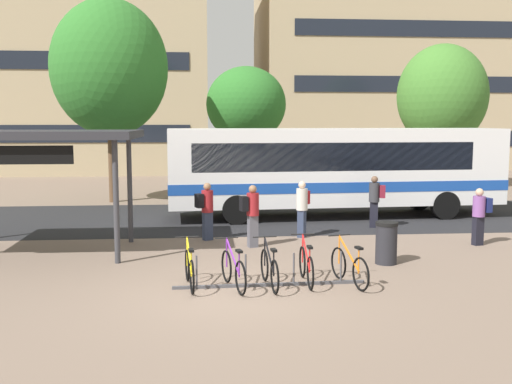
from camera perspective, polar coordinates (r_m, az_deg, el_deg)
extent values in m
plane|color=#7A6656|center=(12.23, -2.36, -9.65)|extent=(200.00, 200.00, 0.00)
cube|color=#232326|center=(21.43, -3.46, -2.49)|extent=(80.00, 7.20, 0.01)
cube|color=white|center=(21.72, 7.60, 2.49)|extent=(12.12, 3.20, 2.70)
cube|color=#1947A3|center=(21.77, 7.58, 0.79)|extent=(12.14, 3.22, 0.36)
cube|color=black|center=(23.71, 20.49, 5.22)|extent=(1.12, 2.35, 0.40)
cube|color=black|center=(24.00, 21.52, 3.13)|extent=(0.20, 2.19, 1.40)
cube|color=black|center=(22.81, 6.05, 3.74)|extent=(9.83, 0.60, 0.97)
cube|color=black|center=(20.41, 7.75, 3.36)|extent=(9.83, 0.60, 0.97)
cylinder|color=black|center=(24.17, 15.34, -0.47)|extent=(1.01, 0.35, 1.00)
cylinder|color=black|center=(22.09, 17.70, -1.22)|extent=(1.01, 0.35, 1.00)
cylinder|color=black|center=(22.31, -2.50, -0.83)|extent=(1.01, 0.35, 1.00)
cylinder|color=black|center=(20.04, -1.87, -1.70)|extent=(1.01, 0.35, 1.00)
cube|color=#47474C|center=(12.71, 1.33, -8.88)|extent=(4.10, 0.24, 0.06)
cylinder|color=#47474C|center=(12.50, -5.72, -7.66)|extent=(0.04, 0.04, 0.70)
cylinder|color=#47474C|center=(12.56, -1.00, -7.55)|extent=(0.04, 0.04, 0.70)
cylinder|color=#47474C|center=(12.71, 3.64, -7.40)|extent=(0.04, 0.04, 0.70)
cylinder|color=#47474C|center=(12.93, 8.15, -7.20)|extent=(0.04, 0.04, 0.70)
torus|color=black|center=(13.10, -6.61, -6.99)|extent=(0.13, 0.70, 0.70)
torus|color=black|center=(12.11, -6.17, -8.12)|extent=(0.13, 0.70, 0.70)
cube|color=yellow|center=(12.55, -6.43, -6.12)|extent=(0.14, 0.92, 0.58)
cylinder|color=yellow|center=(12.14, -6.23, -6.80)|extent=(0.03, 0.03, 0.55)
cube|color=black|center=(12.08, -6.24, -5.58)|extent=(0.13, 0.23, 0.05)
cylinder|color=yellow|center=(13.01, -6.62, -5.66)|extent=(0.04, 0.04, 0.65)
cylinder|color=black|center=(12.94, -6.64, -4.31)|extent=(0.52, 0.09, 0.03)
torus|color=black|center=(12.93, -2.85, -7.13)|extent=(0.21, 0.69, 0.70)
torus|color=black|center=(11.98, -1.48, -8.25)|extent=(0.21, 0.69, 0.70)
cube|color=#702893|center=(12.39, -2.23, -6.25)|extent=(0.25, 0.90, 0.58)
cylinder|color=#702893|center=(12.01, -1.63, -6.92)|extent=(0.04, 0.04, 0.55)
cube|color=black|center=(11.95, -1.64, -5.69)|extent=(0.15, 0.24, 0.05)
cylinder|color=#702893|center=(12.83, -2.83, -5.79)|extent=(0.04, 0.04, 0.65)
cylinder|color=black|center=(12.77, -2.84, -4.42)|extent=(0.51, 0.15, 0.03)
torus|color=black|center=(13.03, 0.82, -7.02)|extent=(0.12, 0.70, 0.70)
torus|color=black|center=(12.06, 1.81, -8.15)|extent=(0.12, 0.70, 0.70)
cube|color=black|center=(12.49, 1.28, -6.14)|extent=(0.13, 0.92, 0.58)
cylinder|color=black|center=(12.09, 1.71, -6.82)|extent=(0.03, 0.03, 0.55)
cube|color=black|center=(12.03, 1.71, -5.60)|extent=(0.12, 0.23, 0.05)
cylinder|color=black|center=(12.94, 0.84, -5.69)|extent=(0.04, 0.04, 0.65)
cylinder|color=black|center=(12.87, 0.84, -4.32)|extent=(0.52, 0.08, 0.03)
torus|color=black|center=(13.36, 4.47, -6.69)|extent=(0.04, 0.70, 0.70)
torus|color=black|center=(12.38, 5.24, -7.78)|extent=(0.04, 0.70, 0.70)
cube|color=red|center=(12.82, 4.84, -5.83)|extent=(0.03, 0.92, 0.58)
cylinder|color=red|center=(12.42, 5.17, -6.48)|extent=(0.03, 0.03, 0.55)
cube|color=black|center=(12.36, 5.18, -5.29)|extent=(0.10, 0.22, 0.05)
cylinder|color=red|center=(13.27, 4.50, -5.39)|extent=(0.03, 0.03, 0.65)
cylinder|color=black|center=(13.21, 4.51, -4.06)|extent=(0.52, 0.03, 0.03)
torus|color=black|center=(13.33, 7.93, -6.76)|extent=(0.21, 0.69, 0.70)
torus|color=black|center=(12.45, 10.02, -7.77)|extent=(0.21, 0.69, 0.70)
cube|color=orange|center=(12.83, 8.92, -5.87)|extent=(0.25, 0.90, 0.58)
cylinder|color=orange|center=(12.47, 9.83, -6.50)|extent=(0.04, 0.04, 0.55)
cube|color=black|center=(12.42, 9.85, -5.31)|extent=(0.15, 0.24, 0.05)
cylinder|color=orange|center=(13.24, 7.99, -5.46)|extent=(0.04, 0.04, 0.65)
cylinder|color=black|center=(13.18, 8.01, -4.13)|extent=(0.51, 0.15, 0.03)
cylinder|color=#38383D|center=(14.80, -13.28, -0.95)|extent=(0.14, 0.14, 3.03)
cylinder|color=#38383D|center=(17.34, -12.02, 0.20)|extent=(0.14, 0.14, 3.03)
cube|color=#28282D|center=(16.53, -21.86, 5.15)|extent=(6.08, 3.39, 0.20)
cube|color=black|center=(15.17, -23.38, 3.27)|extent=(3.37, 0.09, 0.44)
cube|color=#2D3851|center=(17.86, 4.41, -3.05)|extent=(0.30, 0.32, 0.83)
cylinder|color=beige|center=(17.74, 4.43, -0.70)|extent=(0.46, 0.46, 0.65)
sphere|color=beige|center=(17.69, 4.44, 0.69)|extent=(0.22, 0.22, 0.22)
cube|color=#B21E23|center=(17.98, 4.71, -0.50)|extent=(0.33, 0.29, 0.40)
cube|color=#2D3851|center=(17.44, -4.67, -3.28)|extent=(0.32, 0.29, 0.83)
cylinder|color=maroon|center=(17.33, -4.69, -0.89)|extent=(0.46, 0.46, 0.64)
sphere|color=#936B4C|center=(17.28, -4.71, 0.52)|extent=(0.22, 0.22, 0.22)
cube|color=black|center=(17.21, -5.47, -0.84)|extent=(0.29, 0.33, 0.40)
cube|color=black|center=(19.80, 11.23, -2.15)|extent=(0.30, 0.26, 0.85)
cylinder|color=#333338|center=(19.70, 11.28, -0.03)|extent=(0.42, 0.42, 0.63)
sphere|color=brown|center=(19.66, 11.31, 1.19)|extent=(0.22, 0.22, 0.22)
cube|color=maroon|center=(19.71, 12.04, 0.04)|extent=(0.25, 0.32, 0.40)
cube|color=black|center=(17.81, 20.52, -3.51)|extent=(0.30, 0.25, 0.81)
cylinder|color=#7F4C93|center=(17.70, 20.61, -1.30)|extent=(0.41, 0.41, 0.57)
sphere|color=tan|center=(17.65, 20.66, -0.02)|extent=(0.22, 0.22, 0.22)
cube|color=navy|center=(17.86, 21.27, -1.17)|extent=(0.24, 0.31, 0.40)
cube|color=#565660|center=(16.42, -0.31, -3.79)|extent=(0.31, 0.27, 0.89)
cylinder|color=maroon|center=(16.29, -0.31, -1.19)|extent=(0.42, 0.42, 0.62)
sphere|color=#936B4C|center=(16.24, -0.31, 0.28)|extent=(0.22, 0.22, 0.22)
cube|color=black|center=(16.20, -1.17, -1.12)|extent=(0.25, 0.32, 0.40)
cylinder|color=#232328|center=(14.87, 12.39, -4.95)|extent=(0.52, 0.52, 0.95)
cylinder|color=black|center=(14.77, 12.44, -2.99)|extent=(0.55, 0.55, 0.08)
cylinder|color=brown|center=(28.69, -0.95, 2.63)|extent=(0.32, 0.32, 2.73)
ellipsoid|color=#2D7028|center=(28.62, -0.96, 8.41)|extent=(3.81, 3.81, 3.59)
cylinder|color=brown|center=(32.28, 17.21, 2.61)|extent=(0.32, 0.32, 2.53)
ellipsoid|color=#427A2D|center=(32.24, 17.43, 8.81)|extent=(4.56, 4.56, 5.23)
cylinder|color=brown|center=(26.18, -13.64, 2.61)|extent=(0.32, 0.32, 3.27)
ellipsoid|color=#2D7028|center=(26.21, -13.89, 11.51)|extent=(4.89, 4.89, 5.72)
cube|color=tan|center=(44.97, -17.09, 13.53)|extent=(18.71, 11.73, 17.89)
cube|color=black|center=(38.90, -18.60, 5.32)|extent=(16.47, 0.06, 1.10)
cube|color=black|center=(39.06, -18.86, 11.89)|extent=(16.47, 0.06, 1.10)
cube|color=tan|center=(51.01, 16.50, 15.30)|extent=(27.28, 13.53, 22.45)
cube|color=black|center=(44.16, 19.31, 4.86)|extent=(24.01, 0.06, 1.10)
cube|color=black|center=(44.21, 19.50, 9.70)|extent=(24.01, 0.06, 1.10)
cube|color=black|center=(44.58, 19.70, 14.51)|extent=(24.01, 0.06, 1.10)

